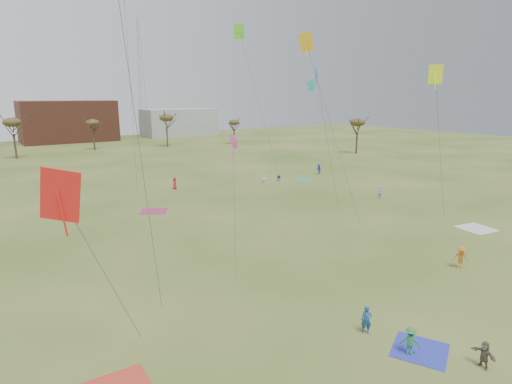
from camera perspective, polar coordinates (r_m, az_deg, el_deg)
ground at (r=29.82m, az=13.50°, el=-14.76°), size 260.00×260.00×0.00m
flyer_near_center at (r=25.45m, az=20.11°, el=-18.39°), size 1.09×1.16×1.57m
flyer_near_right at (r=26.61m, az=14.71°, el=-16.39°), size 0.72×0.71×1.68m
spectator_fore_c at (r=25.96m, az=28.48°, el=-18.76°), size 0.55×1.37×1.43m
flyer_mid_b at (r=38.11m, az=25.98°, el=-7.97°), size 1.29×1.37×1.86m
flyer_mid_c at (r=59.48m, az=16.40°, el=-0.05°), size 0.68×0.55×1.61m
spectator_mid_e at (r=66.80m, az=1.08°, el=1.86°), size 0.94×0.87×1.56m
flyer_far_b at (r=63.86m, az=-10.94°, el=1.20°), size 0.89×1.03×1.78m
flyer_far_c at (r=75.43m, az=8.49°, el=3.10°), size 0.74×1.20×1.79m
blanket_blue at (r=26.35m, az=21.28°, el=-19.32°), size 3.77×3.77×0.03m
blanket_cream at (r=50.06m, az=27.66°, el=-4.41°), size 3.65×3.65×0.03m
blanket_plum at (r=52.35m, az=-13.67°, el=-2.54°), size 4.11×4.11×0.03m
blanket_olive at (r=70.02m, az=6.49°, el=1.64°), size 4.43×4.43×0.03m
camp_chair_right at (r=68.70m, az=3.07°, el=1.71°), size 0.74×0.73×0.87m
kites_aloft at (r=47.95m, az=-11.00°, el=17.54°), size 76.34×46.42×26.06m
tree_line at (r=98.26m, az=-24.28°, el=8.02°), size 117.44×49.32×8.91m
building_brick at (r=139.87m, az=-24.10°, el=8.75°), size 26.00×16.00×12.00m
building_grey at (r=148.37m, az=-10.37°, el=9.26°), size 24.00×12.00×9.00m
radio_tower at (r=151.02m, az=-15.30°, el=14.67°), size 1.51×1.72×41.00m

